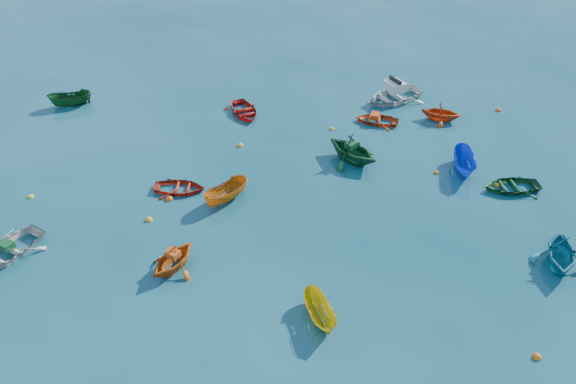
# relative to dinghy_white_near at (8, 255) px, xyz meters

# --- Properties ---
(ground) EXTENTS (160.00, 160.00, 0.00)m
(ground) POSITION_rel_dinghy_white_near_xyz_m (11.00, 2.43, 0.00)
(ground) COLOR #0A3E4A
(ground) RESTS_ON ground
(dinghy_white_near) EXTENTS (3.34, 4.02, 0.72)m
(dinghy_white_near) POSITION_rel_dinghy_white_near_xyz_m (0.00, 0.00, 0.00)
(dinghy_white_near) COLOR beige
(dinghy_white_near) RESTS_ON ground
(dinghy_orange_w) EXTENTS (2.77, 3.00, 1.31)m
(dinghy_orange_w) POSITION_rel_dinghy_white_near_xyz_m (7.56, 1.28, 0.00)
(dinghy_orange_w) COLOR #C25512
(dinghy_orange_w) RESTS_ON ground
(sampan_yellow_mid) EXTENTS (2.14, 2.56, 0.95)m
(sampan_yellow_mid) POSITION_rel_dinghy_white_near_xyz_m (14.34, 0.23, 0.00)
(sampan_yellow_mid) COLOR gold
(sampan_yellow_mid) RESTS_ON ground
(dinghy_green_e) EXTENTS (3.48, 3.01, 0.61)m
(dinghy_green_e) POSITION_rel_dinghy_white_near_xyz_m (21.93, 11.33, 0.00)
(dinghy_green_e) COLOR #0F4321
(dinghy_green_e) RESTS_ON ground
(dinghy_cyan_se) EXTENTS (2.59, 2.97, 1.52)m
(dinghy_cyan_se) POSITION_rel_dinghy_white_near_xyz_m (23.73, 6.15, 0.00)
(dinghy_cyan_se) COLOR #167188
(dinghy_cyan_se) RESTS_ON ground
(dinghy_red_nw) EXTENTS (2.97, 2.38, 0.55)m
(dinghy_red_nw) POSITION_rel_dinghy_white_near_xyz_m (5.44, 6.55, 0.00)
(dinghy_red_nw) COLOR #9F200D
(dinghy_red_nw) RESTS_ON ground
(sampan_orange_n) EXTENTS (2.19, 2.90, 1.06)m
(sampan_orange_n) POSITION_rel_dinghy_white_near_xyz_m (8.06, 6.43, 0.00)
(sampan_orange_n) COLOR #BA6311
(sampan_orange_n) RESTS_ON ground
(dinghy_green_n) EXTENTS (4.13, 3.96, 1.68)m
(dinghy_green_n) POSITION_rel_dinghy_white_near_xyz_m (13.48, 11.72, 0.00)
(dinghy_green_n) COLOR #114C27
(dinghy_green_n) RESTS_ON ground
(dinghy_red_ne) EXTENTS (2.70, 1.97, 0.55)m
(dinghy_red_ne) POSITION_rel_dinghy_white_near_xyz_m (14.15, 16.35, 0.00)
(dinghy_red_ne) COLOR #BB3B0F
(dinghy_red_ne) RESTS_ON ground
(sampan_blue_far) EXTENTS (1.51, 3.02, 1.12)m
(sampan_blue_far) POSITION_rel_dinghy_white_near_xyz_m (19.49, 12.45, 0.00)
(sampan_blue_far) COLOR blue
(sampan_blue_far) RESTS_ON ground
(dinghy_red_far) EXTENTS (3.51, 3.65, 0.62)m
(dinghy_red_far) POSITION_rel_dinghy_white_near_xyz_m (5.94, 15.14, 0.00)
(dinghy_red_far) COLOR #AF140E
(dinghy_red_far) RESTS_ON ground
(dinghy_orange_far) EXTENTS (2.47, 2.14, 1.27)m
(dinghy_orange_far) POSITION_rel_dinghy_white_near_xyz_m (17.93, 17.71, 0.00)
(dinghy_orange_far) COLOR #BC3B11
(dinghy_orange_far) RESTS_ON ground
(sampan_green_far) EXTENTS (2.82, 2.29, 1.04)m
(sampan_green_far) POSITION_rel_dinghy_white_near_xyz_m (-5.22, 13.15, 0.00)
(sampan_green_far) COLOR #0F411B
(sampan_green_far) RESTS_ON ground
(motorboat_white) EXTENTS (4.97, 4.97, 1.45)m
(motorboat_white) POSITION_rel_dinghy_white_near_xyz_m (14.78, 19.59, 0.00)
(motorboat_white) COLOR silver
(motorboat_white) RESTS_ON ground
(tarp_green_a) EXTENTS (0.75, 0.64, 0.31)m
(tarp_green_a) POSITION_rel_dinghy_white_near_xyz_m (0.03, 0.10, 0.52)
(tarp_green_a) COLOR #124B23
(tarp_green_a) RESTS_ON dinghy_white_near
(tarp_orange_a) EXTENTS (0.69, 0.60, 0.29)m
(tarp_orange_a) POSITION_rel_dinghy_white_near_xyz_m (7.58, 1.33, 0.80)
(tarp_orange_a) COLOR #CA4714
(tarp_orange_a) RESTS_ON dinghy_orange_w
(tarp_green_b) EXTENTS (0.72, 0.78, 0.30)m
(tarp_green_b) POSITION_rel_dinghy_white_near_xyz_m (13.39, 11.76, 0.99)
(tarp_green_b) COLOR #114622
(tarp_green_b) RESTS_ON dinghy_green_n
(tarp_orange_b) EXTENTS (0.51, 0.67, 0.32)m
(tarp_orange_b) POSITION_rel_dinghy_white_near_xyz_m (14.05, 16.35, 0.43)
(tarp_orange_b) COLOR #CB4114
(tarp_orange_b) RESTS_ON dinghy_red_ne
(buoy_ye_a) EXTENTS (0.34, 0.34, 0.34)m
(buoy_ye_a) POSITION_rel_dinghy_white_near_xyz_m (5.00, 3.93, 0.00)
(buoy_ye_a) COLOR gold
(buoy_ye_a) RESTS_ON ground
(buoy_or_b) EXTENTS (0.34, 0.34, 0.34)m
(buoy_or_b) POSITION_rel_dinghy_white_near_xyz_m (22.50, 0.62, 0.00)
(buoy_or_b) COLOR orange
(buoy_or_b) RESTS_ON ground
(buoy_ye_b) EXTENTS (0.29, 0.29, 0.29)m
(buoy_ye_b) POSITION_rel_dinghy_white_near_xyz_m (-1.65, 3.96, 0.00)
(buoy_ye_b) COLOR yellow
(buoy_ye_b) RESTS_ON ground
(buoy_or_c) EXTENTS (0.38, 0.38, 0.38)m
(buoy_or_c) POSITION_rel_dinghy_white_near_xyz_m (5.23, 5.70, 0.00)
(buoy_or_c) COLOR #D7530B
(buoy_or_c) RESTS_ON ground
(buoy_ye_c) EXTENTS (0.30, 0.30, 0.30)m
(buoy_ye_c) POSITION_rel_dinghy_white_near_xyz_m (11.69, 14.78, 0.00)
(buoy_ye_c) COLOR yellow
(buoy_ye_c) RESTS_ON ground
(buoy_or_d) EXTENTS (0.29, 0.29, 0.29)m
(buoy_or_d) POSITION_rel_dinghy_white_near_xyz_m (18.13, 11.76, 0.00)
(buoy_or_d) COLOR #D06C0B
(buoy_or_d) RESTS_ON ground
(buoy_ye_d) EXTENTS (0.35, 0.35, 0.35)m
(buoy_ye_d) POSITION_rel_dinghy_white_near_xyz_m (6.99, 11.48, 0.00)
(buoy_ye_d) COLOR yellow
(buoy_ye_d) RESTS_ON ground
(buoy_or_e) EXTENTS (0.34, 0.34, 0.34)m
(buoy_or_e) POSITION_rel_dinghy_white_near_xyz_m (21.46, 19.95, 0.00)
(buoy_or_e) COLOR #DB490B
(buoy_or_e) RESTS_ON ground
(buoy_ye_e) EXTENTS (0.32, 0.32, 0.32)m
(buoy_ye_e) POSITION_rel_dinghy_white_near_xyz_m (21.24, 11.47, 0.00)
(buoy_ye_e) COLOR gold
(buoy_ye_e) RESTS_ON ground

